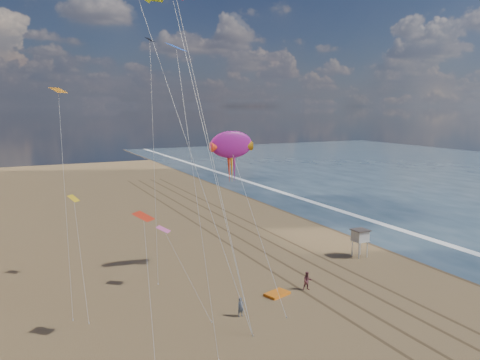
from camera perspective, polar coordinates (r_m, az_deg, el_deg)
name	(u,v)px	position (r m, az deg, el deg)	size (l,w,h in m)	color
wet_sand	(333,218)	(73.36, 11.33, -4.59)	(260.00, 260.00, 0.00)	#42301E
foam	(355,215)	(75.93, 13.86, -4.22)	(260.00, 260.00, 0.00)	white
tracks	(273,250)	(56.47, 4.05, -8.54)	(7.68, 120.00, 0.01)	brown
lifeguard_stand	(360,236)	(55.06, 14.44, -6.61)	(1.76, 1.76, 3.18)	silver
grounded_kite	(277,294)	(43.84, 4.54, -13.66)	(2.18, 1.39, 0.25)	orange
show_kite	(232,145)	(47.67, -1.03, 4.30)	(4.57, 6.87, 17.58)	#A6198D
kite_flyer_a	(241,307)	(39.43, 0.07, -15.23)	(0.59, 0.39, 1.61)	#4E5664
kite_flyer_b	(307,281)	(45.01, 8.22, -12.07)	(0.86, 0.67, 1.77)	brown
small_kites	(131,131)	(41.56, -13.18, 5.86)	(10.99, 17.92, 18.62)	orange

